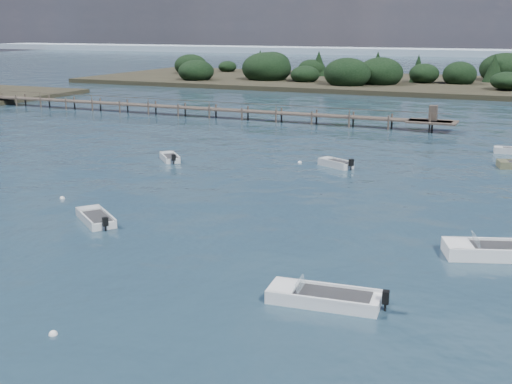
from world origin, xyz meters
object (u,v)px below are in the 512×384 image
at_px(tender_far_grey, 170,159).
at_px(dinghy_mid_white_b, 498,253).
at_px(dinghy_mid_white_a, 323,299).
at_px(dinghy_mid_grey, 96,219).
at_px(tender_far_grey_b, 511,152).
at_px(tender_far_white, 336,165).
at_px(jetty, 212,109).

distance_m(tender_far_grey, dinghy_mid_white_b, 29.15).
height_order(dinghy_mid_white_a, dinghy_mid_grey, dinghy_mid_white_a).
bearing_deg(tender_far_grey_b, tender_far_white, -137.20).
relative_size(dinghy_mid_white_a, dinghy_mid_grey, 1.31).
distance_m(dinghy_mid_white_b, tender_far_grey_b, 27.57).
bearing_deg(tender_far_grey, dinghy_mid_grey, -72.61).
bearing_deg(tender_far_white, dinghy_mid_white_b, -51.34).
height_order(tender_far_grey, dinghy_mid_white_b, dinghy_mid_white_b).
xyz_separation_m(dinghy_mid_grey, jetty, (-13.73, 40.16, 0.85)).
height_order(dinghy_mid_white_a, tender_far_white, dinghy_mid_white_a).
relative_size(dinghy_mid_grey, dinghy_mid_white_b, 0.67).
height_order(dinghy_mid_grey, tender_far_grey_b, tender_far_grey_b).
relative_size(dinghy_mid_grey, tender_far_grey_b, 1.15).
height_order(dinghy_mid_white_b, tender_far_grey_b, dinghy_mid_white_b).
height_order(tender_far_white, jetty, jetty).
xyz_separation_m(tender_far_grey, dinghy_mid_white_b, (26.07, -13.05, 0.03)).
bearing_deg(tender_far_grey_b, tender_far_grey, -150.16).
xyz_separation_m(dinghy_mid_white_a, tender_far_grey, (-20.14, 21.43, 0.00)).
bearing_deg(tender_far_grey_b, dinghy_mid_white_b, -88.37).
xyz_separation_m(dinghy_mid_grey, tender_far_grey_b, (20.21, 30.72, 0.02)).
height_order(tender_far_white, tender_far_grey_b, tender_far_white).
bearing_deg(jetty, dinghy_mid_grey, -71.13).
distance_m(dinghy_mid_white_a, tender_far_white, 25.62).
xyz_separation_m(tender_far_grey_b, jetty, (-33.94, 9.44, 0.83)).
bearing_deg(tender_far_white, tender_far_grey, -166.27).
height_order(dinghy_mid_grey, dinghy_mid_white_b, dinghy_mid_white_b).
bearing_deg(dinghy_mid_grey, jetty, 108.87).
bearing_deg(dinghy_mid_white_a, tender_far_grey_b, 81.85).
bearing_deg(jetty, tender_far_grey, -70.14).
relative_size(tender_far_grey, tender_far_grey_b, 0.90).
bearing_deg(dinghy_mid_white_b, dinghy_mid_grey, -171.42).
xyz_separation_m(tender_far_grey, jetty, (-8.65, 23.94, 0.84)).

